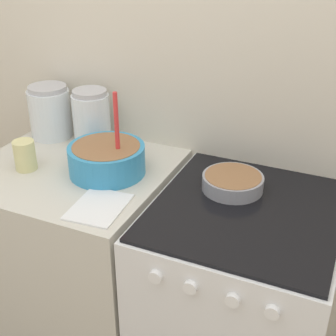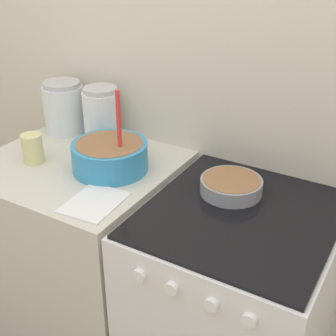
{
  "view_description": "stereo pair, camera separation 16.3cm",
  "coord_description": "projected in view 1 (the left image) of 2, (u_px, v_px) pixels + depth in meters",
  "views": [
    {
      "loc": [
        0.6,
        -0.93,
        1.73
      ],
      "look_at": [
        0.01,
        0.39,
        0.97
      ],
      "focal_mm": 50.0,
      "sensor_mm": 36.0,
      "label": 1
    },
    {
      "loc": [
        0.75,
        -0.86,
        1.73
      ],
      "look_at": [
        0.01,
        0.39,
        0.97
      ],
      "focal_mm": 50.0,
      "sensor_mm": 36.0,
      "label": 2
    }
  ],
  "objects": [
    {
      "name": "countertop_cabinet",
      "position": [
        81.0,
        265.0,
        1.96
      ],
      "size": [
        0.71,
        0.65,
        0.92
      ],
      "color": "beige",
      "rests_on": "ground_plane"
    },
    {
      "name": "tin_can",
      "position": [
        25.0,
        155.0,
        1.71
      ],
      "size": [
        0.08,
        0.08,
        0.11
      ],
      "color": "beige",
      "rests_on": "countertop_cabinet"
    },
    {
      "name": "wall_back",
      "position": [
        196.0,
        81.0,
        1.77
      ],
      "size": [
        4.43,
        0.05,
        2.4
      ],
      "color": "beige",
      "rests_on": "ground_plane"
    },
    {
      "name": "baking_pan",
      "position": [
        233.0,
        182.0,
        1.59
      ],
      "size": [
        0.21,
        0.21,
        0.05
      ],
      "color": "gray",
      "rests_on": "stove"
    },
    {
      "name": "stove",
      "position": [
        237.0,
        314.0,
        1.71
      ],
      "size": [
        0.61,
        0.67,
        0.92
      ],
      "color": "silver",
      "rests_on": "ground_plane"
    },
    {
      "name": "storage_jar_left",
      "position": [
        51.0,
        115.0,
        1.96
      ],
      "size": [
        0.17,
        0.17,
        0.22
      ],
      "color": "silver",
      "rests_on": "countertop_cabinet"
    },
    {
      "name": "storage_jar_middle",
      "position": [
        92.0,
        122.0,
        1.89
      ],
      "size": [
        0.15,
        0.15,
        0.23
      ],
      "color": "silver",
      "rests_on": "countertop_cabinet"
    },
    {
      "name": "mixing_bowl",
      "position": [
        107.0,
        158.0,
        1.68
      ],
      "size": [
        0.28,
        0.28,
        0.31
      ],
      "color": "#338CBF",
      "rests_on": "countertop_cabinet"
    },
    {
      "name": "recipe_page",
      "position": [
        99.0,
        207.0,
        1.5
      ],
      "size": [
        0.18,
        0.22,
        0.01
      ],
      "color": "white",
      "rests_on": "countertop_cabinet"
    }
  ]
}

